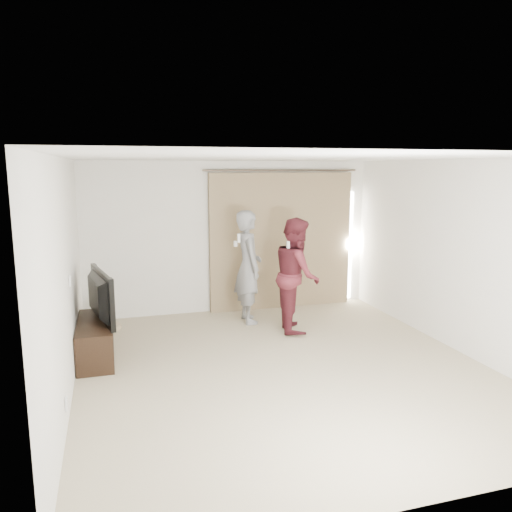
% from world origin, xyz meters
% --- Properties ---
extents(floor, '(5.50, 5.50, 0.00)m').
position_xyz_m(floor, '(0.00, 0.00, 0.00)').
color(floor, '#BFAF8F').
rests_on(floor, ground).
extents(wall_back, '(5.00, 0.04, 2.60)m').
position_xyz_m(wall_back, '(0.00, 2.75, 1.30)').
color(wall_back, white).
rests_on(wall_back, ground).
extents(wall_left, '(0.04, 5.50, 2.60)m').
position_xyz_m(wall_left, '(-2.50, -0.00, 1.30)').
color(wall_left, white).
rests_on(wall_left, ground).
extents(ceiling, '(5.00, 5.50, 0.01)m').
position_xyz_m(ceiling, '(0.00, 0.00, 2.60)').
color(ceiling, white).
rests_on(ceiling, wall_back).
extents(curtain, '(2.80, 0.11, 2.46)m').
position_xyz_m(curtain, '(0.91, 2.68, 1.20)').
color(curtain, '#8F7A57').
rests_on(curtain, ground).
extents(tv_console, '(0.45, 1.29, 0.50)m').
position_xyz_m(tv_console, '(-2.27, 1.03, 0.25)').
color(tv_console, black).
rests_on(tv_console, ground).
extents(tv, '(0.39, 1.17, 0.67)m').
position_xyz_m(tv, '(-2.27, 1.03, 0.83)').
color(tv, black).
rests_on(tv, tv_console).
extents(scratching_post, '(0.37, 0.37, 0.50)m').
position_xyz_m(scratching_post, '(-2.10, 2.23, 0.20)').
color(scratching_post, tan).
rests_on(scratching_post, ground).
extents(person_man, '(0.44, 0.67, 1.82)m').
position_xyz_m(person_man, '(0.10, 2.00, 0.91)').
color(person_man, gray).
rests_on(person_man, ground).
extents(person_woman, '(0.82, 0.97, 1.75)m').
position_xyz_m(person_woman, '(0.70, 1.39, 0.87)').
color(person_woman, maroon).
rests_on(person_woman, ground).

